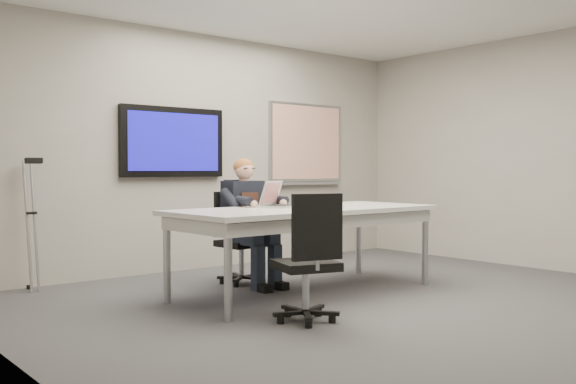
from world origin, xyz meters
TOP-DOWN VIEW (x-y plane):
  - floor at (0.00, 0.00)m, footprint 6.00×6.00m
  - wall_back at (0.00, 3.00)m, footprint 6.00×0.02m
  - wall_left at (-3.00, 0.00)m, footprint 0.02×6.00m
  - wall_right at (3.00, 0.00)m, footprint 0.02×6.00m
  - conference_table at (-0.15, 1.03)m, footprint 2.69×1.17m
  - tv_display at (-0.50, 2.95)m, footprint 1.30×0.09m
  - whiteboard at (1.55, 2.97)m, footprint 1.25×0.08m
  - office_chair_far at (-0.33, 1.88)m, footprint 0.48×0.48m
  - office_chair_near at (-0.92, 0.12)m, footprint 0.60×0.60m
  - seated_person at (-0.33, 1.64)m, footprint 0.40×0.69m
  - crutch at (-2.14, 2.82)m, footprint 0.35×0.52m
  - laptop at (-0.31, 1.27)m, footprint 0.43×0.47m
  - name_tent at (-0.31, 0.83)m, footprint 0.24×0.13m
  - pen at (-0.28, 0.71)m, footprint 0.05×0.13m

SIDE VIEW (x-z plane):
  - floor at x=0.00m, z-range -0.01..0.01m
  - office_chair_far at x=-0.33m, z-range -0.18..0.77m
  - office_chair_near at x=-0.92m, z-range -0.19..0.82m
  - seated_person at x=-0.33m, z-range -0.13..1.17m
  - crutch at x=-2.14m, z-range -0.01..1.34m
  - conference_table at x=-0.15m, z-range 0.32..1.14m
  - pen at x=-0.28m, z-range 0.82..0.83m
  - name_tent at x=-0.31m, z-range 0.82..0.91m
  - laptop at x=-0.31m, z-range 0.76..1.01m
  - wall_back at x=0.00m, z-range 0.00..2.80m
  - wall_left at x=-3.00m, z-range 0.00..2.80m
  - wall_right at x=3.00m, z-range 0.00..2.80m
  - tv_display at x=-0.50m, z-range 1.10..1.90m
  - whiteboard at x=1.55m, z-range 0.98..2.08m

